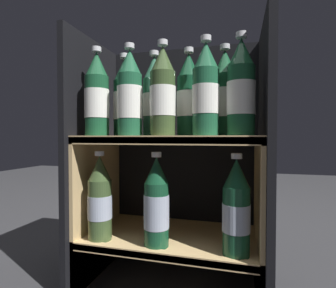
{
  "coord_description": "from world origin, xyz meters",
  "views": [
    {
      "loc": [
        0.21,
        -0.65,
        0.48
      ],
      "look_at": [
        0.0,
        0.11,
        0.46
      ],
      "focal_mm": 28.0,
      "sensor_mm": 36.0,
      "label": 1
    }
  ],
  "objects_px": {
    "bottle_upper_back_3": "(225,96)",
    "bottle_lower_front_1": "(156,205)",
    "bottle_upper_front_2": "(162,94)",
    "bottle_upper_front_3": "(206,92)",
    "bottle_lower_front_2": "(236,210)",
    "bottle_upper_front_4": "(241,91)",
    "bottle_upper_back_0": "(125,100)",
    "bottle_lower_front_0": "(100,200)",
    "bottle_upper_front_1": "(130,96)",
    "bottle_upper_back_2": "(189,98)",
    "bottle_upper_front_0": "(97,97)",
    "bottle_upper_back_1": "(154,99)"
  },
  "relations": [
    {
      "from": "bottle_upper_back_3",
      "to": "bottle_lower_front_1",
      "type": "bearing_deg",
      "value": -156.36
    },
    {
      "from": "bottle_upper_front_2",
      "to": "bottle_upper_front_3",
      "type": "distance_m",
      "value": 0.12
    },
    {
      "from": "bottle_lower_front_2",
      "to": "bottle_upper_front_4",
      "type": "bearing_deg",
      "value": 0.0
    },
    {
      "from": "bottle_upper_back_3",
      "to": "bottle_lower_front_2",
      "type": "relative_size",
      "value": 1.0
    },
    {
      "from": "bottle_lower_front_1",
      "to": "bottle_upper_front_3",
      "type": "bearing_deg",
      "value": 0.0
    },
    {
      "from": "bottle_upper_front_2",
      "to": "bottle_upper_back_0",
      "type": "xyz_separation_m",
      "value": [
        -0.15,
        0.08,
        -0.0
      ]
    },
    {
      "from": "bottle_lower_front_0",
      "to": "bottle_upper_back_3",
      "type": "bearing_deg",
      "value": 12.49
    },
    {
      "from": "bottle_upper_front_1",
      "to": "bottle_upper_back_3",
      "type": "xyz_separation_m",
      "value": [
        0.27,
        0.08,
        0.0
      ]
    },
    {
      "from": "bottle_upper_front_1",
      "to": "bottle_lower_front_1",
      "type": "height_order",
      "value": "bottle_upper_front_1"
    },
    {
      "from": "bottle_upper_front_1",
      "to": "bottle_lower_front_2",
      "type": "distance_m",
      "value": 0.43
    },
    {
      "from": "bottle_upper_front_3",
      "to": "bottle_lower_front_1",
      "type": "xyz_separation_m",
      "value": [
        -0.14,
        -0.0,
        -0.31
      ]
    },
    {
      "from": "bottle_upper_back_0",
      "to": "bottle_lower_front_2",
      "type": "bearing_deg",
      "value": -12.82
    },
    {
      "from": "bottle_upper_front_3",
      "to": "bottle_lower_front_2",
      "type": "height_order",
      "value": "bottle_upper_front_3"
    },
    {
      "from": "bottle_upper_back_0",
      "to": "bottle_lower_front_0",
      "type": "height_order",
      "value": "bottle_upper_back_0"
    },
    {
      "from": "bottle_upper_front_1",
      "to": "bottle_upper_back_2",
      "type": "height_order",
      "value": "same"
    },
    {
      "from": "bottle_upper_back_2",
      "to": "bottle_lower_front_2",
      "type": "relative_size",
      "value": 1.0
    },
    {
      "from": "bottle_upper_front_4",
      "to": "bottle_upper_back_3",
      "type": "xyz_separation_m",
      "value": [
        -0.05,
        0.08,
        0.0
      ]
    },
    {
      "from": "bottle_upper_front_0",
      "to": "bottle_upper_front_4",
      "type": "height_order",
      "value": "same"
    },
    {
      "from": "bottle_upper_front_0",
      "to": "bottle_upper_front_4",
      "type": "distance_m",
      "value": 0.42
    },
    {
      "from": "bottle_upper_back_0",
      "to": "bottle_upper_front_3",
      "type": "bearing_deg",
      "value": -16.46
    },
    {
      "from": "bottle_upper_front_0",
      "to": "bottle_upper_front_2",
      "type": "bearing_deg",
      "value": 0.0
    },
    {
      "from": "bottle_upper_front_1",
      "to": "bottle_upper_back_1",
      "type": "height_order",
      "value": "same"
    },
    {
      "from": "bottle_lower_front_0",
      "to": "bottle_lower_front_1",
      "type": "xyz_separation_m",
      "value": [
        0.18,
        -0.0,
        -0.0
      ]
    },
    {
      "from": "bottle_upper_back_0",
      "to": "bottle_upper_back_2",
      "type": "distance_m",
      "value": 0.21
    },
    {
      "from": "bottle_upper_back_3",
      "to": "bottle_upper_front_3",
      "type": "bearing_deg",
      "value": -119.49
    },
    {
      "from": "bottle_lower_front_0",
      "to": "bottle_lower_front_1",
      "type": "height_order",
      "value": "same"
    },
    {
      "from": "bottle_upper_front_2",
      "to": "bottle_upper_back_0",
      "type": "height_order",
      "value": "same"
    },
    {
      "from": "bottle_lower_front_0",
      "to": "bottle_upper_front_4",
      "type": "bearing_deg",
      "value": 0.0
    },
    {
      "from": "bottle_lower_front_1",
      "to": "bottle_lower_front_2",
      "type": "bearing_deg",
      "value": 0.0
    },
    {
      "from": "bottle_upper_back_0",
      "to": "bottle_lower_front_0",
      "type": "distance_m",
      "value": 0.32
    },
    {
      "from": "bottle_upper_front_3",
      "to": "bottle_upper_back_3",
      "type": "relative_size",
      "value": 1.0
    },
    {
      "from": "bottle_upper_front_1",
      "to": "bottle_upper_front_0",
      "type": "bearing_deg",
      "value": -180.0
    },
    {
      "from": "bottle_upper_front_3",
      "to": "bottle_lower_front_0",
      "type": "height_order",
      "value": "bottle_upper_front_3"
    },
    {
      "from": "bottle_upper_back_3",
      "to": "bottle_lower_front_0",
      "type": "xyz_separation_m",
      "value": [
        -0.36,
        -0.08,
        -0.31
      ]
    },
    {
      "from": "bottle_upper_front_0",
      "to": "bottle_upper_front_1",
      "type": "xyz_separation_m",
      "value": [
        0.11,
        0.0,
        -0.0
      ]
    },
    {
      "from": "bottle_upper_front_4",
      "to": "bottle_lower_front_1",
      "type": "bearing_deg",
      "value": -180.0
    },
    {
      "from": "bottle_upper_front_0",
      "to": "bottle_upper_back_2",
      "type": "bearing_deg",
      "value": 16.95
    },
    {
      "from": "bottle_upper_back_1",
      "to": "bottle_upper_front_3",
      "type": "bearing_deg",
      "value": -25.19
    },
    {
      "from": "bottle_upper_back_2",
      "to": "bottle_lower_front_1",
      "type": "bearing_deg",
      "value": -133.67
    },
    {
      "from": "bottle_upper_front_3",
      "to": "bottle_upper_back_2",
      "type": "relative_size",
      "value": 1.0
    },
    {
      "from": "bottle_upper_back_1",
      "to": "bottle_upper_back_2",
      "type": "xyz_separation_m",
      "value": [
        0.11,
        0.0,
        -0.0
      ]
    },
    {
      "from": "bottle_upper_back_0",
      "to": "bottle_upper_front_2",
      "type": "bearing_deg",
      "value": -28.31
    },
    {
      "from": "bottle_upper_back_2",
      "to": "bottle_lower_front_0",
      "type": "bearing_deg",
      "value": -162.57
    },
    {
      "from": "bottle_upper_back_0",
      "to": "bottle_upper_back_2",
      "type": "relative_size",
      "value": 1.0
    },
    {
      "from": "bottle_upper_front_4",
      "to": "bottle_upper_front_0",
      "type": "bearing_deg",
      "value": -180.0
    },
    {
      "from": "bottle_upper_front_0",
      "to": "bottle_upper_front_1",
      "type": "bearing_deg",
      "value": 0.0
    },
    {
      "from": "bottle_upper_front_3",
      "to": "bottle_upper_front_2",
      "type": "bearing_deg",
      "value": 180.0
    },
    {
      "from": "bottle_upper_back_2",
      "to": "bottle_upper_back_3",
      "type": "height_order",
      "value": "same"
    },
    {
      "from": "bottle_upper_front_2",
      "to": "bottle_lower_front_0",
      "type": "distance_m",
      "value": 0.37
    },
    {
      "from": "bottle_upper_front_1",
      "to": "bottle_lower_front_1",
      "type": "bearing_deg",
      "value": -0.0
    }
  ]
}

